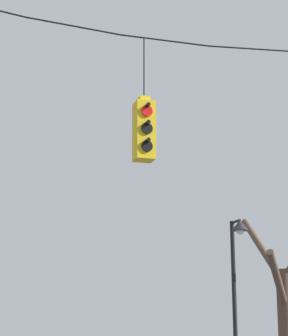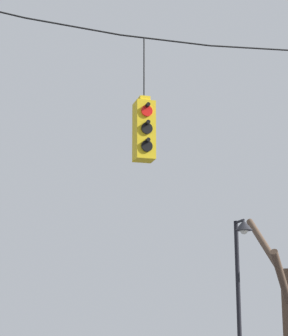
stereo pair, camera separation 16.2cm
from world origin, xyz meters
The scene contains 3 objects.
span_wire centered at (0.00, 0.40, 7.44)m, with size 12.02×0.03×0.67m.
traffic_light_near_left_pole centered at (-0.43, 0.39, 5.47)m, with size 0.34×0.46×2.30m.
street_lamp centered at (3.98, 6.34, 3.68)m, with size 0.48×0.82×4.98m.
Camera 1 is at (-3.54, -10.16, 2.13)m, focal length 70.00 mm.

